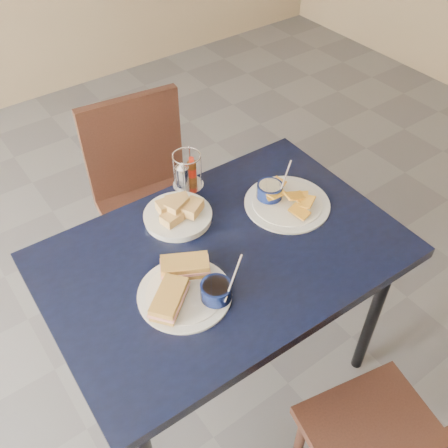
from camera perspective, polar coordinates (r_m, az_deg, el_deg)
ground at (r=2.18m, az=-6.18°, el=-16.92°), size 6.00×6.00×0.00m
dining_table at (r=1.61m, az=-0.02°, el=-4.91°), size 1.13×0.77×0.75m
chair_far at (r=2.18m, az=-9.13°, el=4.05°), size 0.47×0.46×0.89m
sandwich_plate at (r=1.44m, az=-4.21°, el=-7.26°), size 0.30×0.27×0.12m
plantain_plate at (r=1.72m, az=6.66°, el=2.88°), size 0.29×0.29×0.12m
bread_basket at (r=1.65m, az=-5.30°, el=1.26°), size 0.22×0.22×0.08m
condiment_caddy at (r=1.76m, az=-4.35°, el=5.78°), size 0.11×0.11×0.14m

